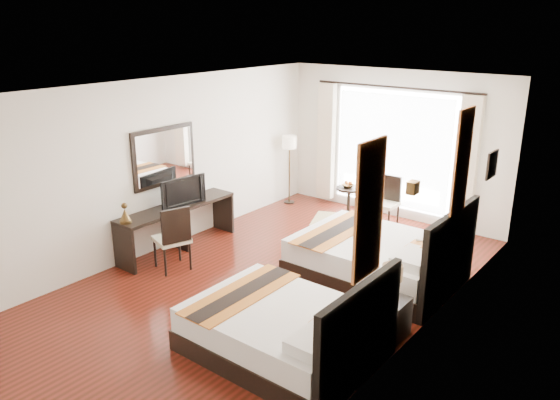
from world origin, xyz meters
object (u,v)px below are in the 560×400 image
Objects in this scene: television at (181,191)px; desk_chair at (173,250)px; nightstand at (387,318)px; vase at (382,297)px; console_desk at (178,227)px; bed_far at (380,258)px; bed_near at (286,330)px; floor_lamp at (290,147)px; side_table at (349,202)px; window_chair at (385,212)px; table_lamp at (392,275)px; fruit_bowl at (348,186)px.

television is 0.80× the size of desk_chair.
vase is (-0.03, -0.12, 0.33)m from nightstand.
vase is at bearing -158.34° from desk_chair.
nightstand is at bearing -86.82° from television.
bed_far is at bearing 18.75° from console_desk.
floor_lamp reaches higher than bed_near.
side_table is 0.84m from window_chair.
television is (-3.97, 0.34, 0.75)m from nightstand.
nightstand is 0.54× the size of window_chair.
window_chair is (-1.75, 3.20, -0.48)m from table_lamp.
table_lamp is at bearing -38.83° from floor_lamp.
bed_far is 4.49× the size of nightstand.
television is 1.08m from desk_chair.
bed_far reaches higher than bed_near.
desk_chair reaches higher than console_desk.
bed_far is 1.57m from nightstand.
table_lamp is 4.21m from fruit_bowl.
desk_chair is at bearing -172.76° from table_lamp.
bed_far is 10.30× the size of fruit_bowl.
table_lamp is at bearing 28.50° from window_chair.
nightstand is 0.23× the size of console_desk.
floor_lamp is at bearing -175.61° from fruit_bowl.
window_chair is at bearing 115.74° from bed_far.
bed_far is at bearing -64.50° from television.
desk_chair reaches higher than vase.
bed_far is 15.21× the size of vase.
table_lamp is 0.42× the size of window_chair.
console_desk reaches higher than vase.
table_lamp is at bearing 105.09° from nightstand.
nightstand is at bearing -3.63° from console_desk.
table_lamp reaches higher than vase.
table_lamp is 4.21m from side_table.
desk_chair is 3.76m from floor_lamp.
console_desk is 0.79m from desk_chair.
window_chair is at bearing 54.10° from console_desk.
table_lamp is 3.98m from console_desk.
bed_near reaches higher than side_table.
floor_lamp is at bearing 8.49° from television.
console_desk is at bearing -113.15° from fruit_bowl.
television is at bearing 173.23° from vase.
nightstand is 4.00m from console_desk.
floor_lamp is 1.47m from fruit_bowl.
window_chair reaches higher than nightstand.
television is at bearing -89.63° from floor_lamp.
window_chair is at bearing -28.34° from television.
console_desk is at bearing -36.13° from window_chair.
nightstand is at bearing -39.56° from floor_lamp.
floor_lamp is (-0.02, 2.95, 0.20)m from television.
television reaches higher than table_lamp.
bed_near reaches higher than nightstand.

